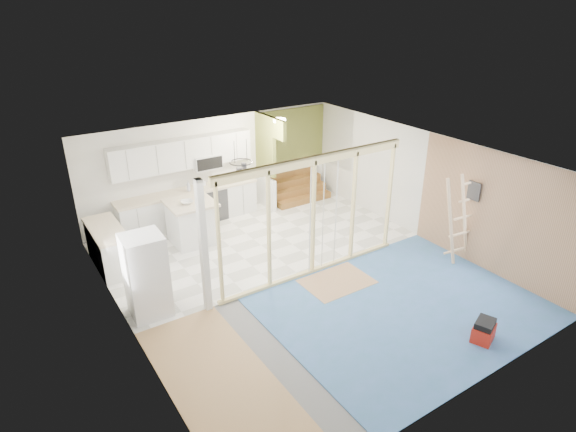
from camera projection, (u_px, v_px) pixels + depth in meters
room at (301, 220)px, 9.55m from camera, size 7.01×8.01×2.61m
floor_overlays at (302, 274)px, 10.17m from camera, size 7.00×8.00×0.03m
stud_frame at (291, 210)px, 9.31m from camera, size 4.66×0.14×2.60m
base_cabinets at (167, 218)px, 11.65m from camera, size 4.45×2.24×0.93m
upper_cabinets at (185, 155)px, 11.82m from camera, size 3.60×0.41×0.85m
green_partition at (287, 169)px, 13.51m from camera, size 2.25×1.51×2.60m
pot_rack at (241, 165)px, 10.55m from camera, size 0.52×0.52×0.72m
sheathing_panel at (498, 216)px, 9.77m from camera, size 0.02×4.00×2.60m
electrical_panel at (474, 191)px, 10.05m from camera, size 0.04×0.30×0.40m
ceiling_light at (279, 120)px, 12.02m from camera, size 0.32×0.32×0.08m
fridge at (147, 276)px, 8.59m from camera, size 0.72×0.69×1.61m
island at (192, 222)px, 11.31m from camera, size 1.08×1.08×1.04m
bowl at (187, 202)px, 10.98m from camera, size 0.33×0.33×0.07m
soap_bottle_a at (189, 186)px, 11.96m from camera, size 0.13×0.13×0.27m
soap_bottle_b at (204, 182)px, 12.35m from camera, size 0.09×0.09×0.18m
toolbox at (484, 331)px, 8.14m from camera, size 0.51×0.45×0.40m
ladder at (459, 219)px, 10.24m from camera, size 1.06×0.23×2.02m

